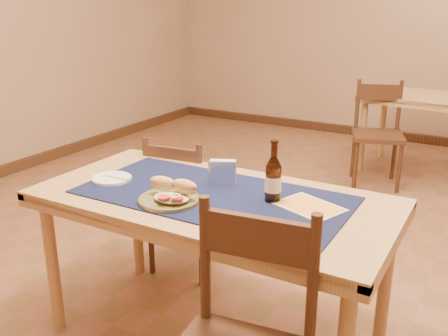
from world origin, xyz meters
The scene contains 13 objects.
room centered at (0.00, 0.00, 1.40)m, with size 6.04×7.04×2.84m.
main_table centered at (0.00, -0.80, 0.67)m, with size 1.60×0.80×0.75m.
placemat centered at (0.00, -0.80, 0.75)m, with size 1.20×0.60×0.01m, color #0F143A.
baseboard centered at (0.00, 0.00, 0.05)m, with size 6.00×7.00×0.10m.
back_table centered at (0.61, 2.33, 0.67)m, with size 1.54×0.88×0.75m.
chair_main_far centered at (-0.49, -0.31, 0.44)m, with size 0.43×0.43×0.85m.
chair_back_near centered at (0.13, 1.83, 0.48)m, with size 0.54×0.54×0.92m.
sandwich_plate centered at (-0.11, -0.96, 0.78)m, with size 0.27×0.27×0.10m.
side_plate centered at (-0.52, -0.88, 0.76)m, with size 0.19×0.19×0.02m.
fork centered at (-0.48, -0.87, 0.77)m, with size 0.14×0.03×0.00m.
beer_bottle centered at (0.26, -0.74, 0.85)m, with size 0.07×0.07×0.27m.
napkin_holder centered at (-0.02, -0.68, 0.81)m, with size 0.14×0.10×0.12m.
menu_card centered at (0.42, -0.73, 0.76)m, with size 0.32×0.28×0.01m.
Camera 1 is at (1.07, -2.57, 1.57)m, focal length 40.00 mm.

